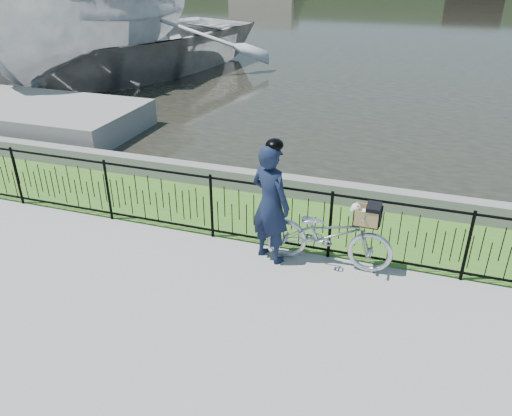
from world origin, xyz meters
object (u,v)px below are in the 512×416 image
(cyclist, at_px, (270,203))
(boat_far, at_px, (120,42))
(boat_near, at_px, (95,24))
(bicycle_rig, at_px, (329,234))

(cyclist, bearing_deg, boat_far, 130.79)
(cyclist, distance_m, boat_near, 13.40)
(boat_near, distance_m, boat_far, 1.77)
(bicycle_rig, xyz_separation_m, boat_near, (-10.33, 9.33, 1.57))
(bicycle_rig, bearing_deg, boat_near, 137.90)
(boat_far, bearing_deg, cyclist, -49.21)
(cyclist, distance_m, boat_far, 14.55)
(bicycle_rig, relative_size, boat_near, 0.18)
(bicycle_rig, distance_m, cyclist, 1.01)
(cyclist, xyz_separation_m, boat_far, (-9.50, 11.01, 0.28))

